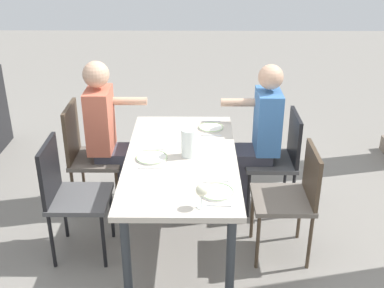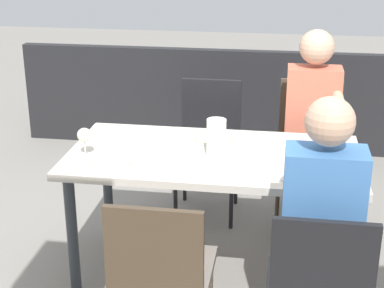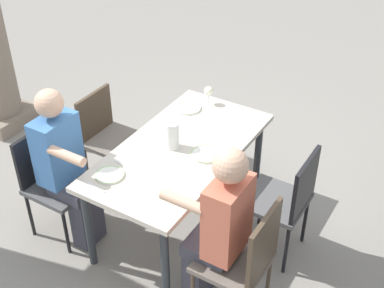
{
  "view_description": "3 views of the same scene",
  "coord_description": "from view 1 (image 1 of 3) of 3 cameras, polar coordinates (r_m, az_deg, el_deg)",
  "views": [
    {
      "loc": [
        3.22,
        0.11,
        2.39
      ],
      "look_at": [
        0.08,
        0.08,
        0.91
      ],
      "focal_mm": 45.26,
      "sensor_mm": 36.0,
      "label": 1
    },
    {
      "loc": [
        -0.36,
        3.08,
        1.98
      ],
      "look_at": [
        0.12,
        0.03,
        0.82
      ],
      "focal_mm": 56.47,
      "sensor_mm": 36.0,
      "label": 2
    },
    {
      "loc": [
        -2.71,
        -1.76,
        3.05
      ],
      "look_at": [
        0.08,
        -0.06,
        0.77
      ],
      "focal_mm": 49.09,
      "sensor_mm": 36.0,
      "label": 3
    }
  ],
  "objects": [
    {
      "name": "ground_plane",
      "position": [
        4.01,
        -1.19,
        -11.32
      ],
      "size": [
        16.0,
        16.0,
        0.0
      ],
      "primitive_type": "plane",
      "color": "gray"
    },
    {
      "name": "dining_table",
      "position": [
        3.64,
        -1.28,
        -2.7
      ],
      "size": [
        1.61,
        0.83,
        0.76
      ],
      "color": "beige",
      "rests_on": "ground"
    },
    {
      "name": "chair_west_north",
      "position": [
        4.27,
        10.22,
        -1.23
      ],
      "size": [
        0.44,
        0.44,
        0.89
      ],
      "color": "#4F4F50",
      "rests_on": "ground"
    },
    {
      "name": "chair_west_south",
      "position": [
        4.3,
        -12.31,
        -0.74
      ],
      "size": [
        0.44,
        0.44,
        0.96
      ],
      "color": "#6A6158",
      "rests_on": "ground"
    },
    {
      "name": "chair_mid_north",
      "position": [
        3.67,
        11.82,
        -5.76
      ],
      "size": [
        0.44,
        0.44,
        0.89
      ],
      "color": "#6A6158",
      "rests_on": "ground"
    },
    {
      "name": "chair_mid_south",
      "position": [
        3.72,
        -14.37,
        -5.38
      ],
      "size": [
        0.44,
        0.44,
        0.93
      ],
      "color": "#4F4F50",
      "rests_on": "ground"
    },
    {
      "name": "diner_woman_green",
      "position": [
        4.19,
        -9.86,
        1.45
      ],
      "size": [
        0.35,
        0.5,
        1.34
      ],
      "color": "#3F3F4C",
      "rests_on": "ground"
    },
    {
      "name": "diner_man_white",
      "position": [
        4.17,
        7.93,
        1.17
      ],
      "size": [
        0.35,
        0.49,
        1.31
      ],
      "color": "#3F3F4C",
      "rests_on": "ground"
    },
    {
      "name": "plate_0",
      "position": [
        4.1,
        2.25,
        1.98
      ],
      "size": [
        0.21,
        0.21,
        0.02
      ],
      "color": "white",
      "rests_on": "dining_table"
    },
    {
      "name": "fork_0",
      "position": [
        4.24,
        2.19,
        2.7
      ],
      "size": [
        0.03,
        0.17,
        0.01
      ],
      "primitive_type": "cube",
      "rotation": [
        0.0,
        0.0,
        -0.1
      ],
      "color": "silver",
      "rests_on": "dining_table"
    },
    {
      "name": "spoon_0",
      "position": [
        3.96,
        2.3,
        1.04
      ],
      "size": [
        0.03,
        0.17,
        0.01
      ],
      "primitive_type": "cube",
      "rotation": [
        0.0,
        0.0,
        -0.1
      ],
      "color": "silver",
      "rests_on": "dining_table"
    },
    {
      "name": "plate_1",
      "position": [
        3.59,
        -4.76,
        -1.59
      ],
      "size": [
        0.23,
        0.23,
        0.02
      ],
      "color": "white",
      "rests_on": "dining_table"
    },
    {
      "name": "fork_1",
      "position": [
        3.73,
        -4.56,
        -0.63
      ],
      "size": [
        0.04,
        0.17,
        0.01
      ],
      "primitive_type": "cube",
      "rotation": [
        0.0,
        0.0,
        0.12
      ],
      "color": "silver",
      "rests_on": "dining_table"
    },
    {
      "name": "spoon_1",
      "position": [
        3.46,
        -4.96,
        -2.79
      ],
      "size": [
        0.02,
        0.17,
        0.01
      ],
      "primitive_type": "cube",
      "rotation": [
        0.0,
        0.0,
        0.02
      ],
      "color": "silver",
      "rests_on": "dining_table"
    },
    {
      "name": "plate_2",
      "position": [
        3.15,
        2.94,
        -5.66
      ],
      "size": [
        0.22,
        0.22,
        0.02
      ],
      "color": "white",
      "rests_on": "dining_table"
    },
    {
      "name": "wine_glass_2",
      "position": [
        2.95,
        1.16,
        -5.53
      ],
      "size": [
        0.08,
        0.08,
        0.16
      ],
      "color": "white",
      "rests_on": "dining_table"
    },
    {
      "name": "fork_2",
      "position": [
        3.28,
        2.84,
        -4.4
      ],
      "size": [
        0.03,
        0.17,
        0.01
      ],
      "primitive_type": "cube",
      "rotation": [
        0.0,
        0.0,
        0.08
      ],
      "color": "silver",
      "rests_on": "dining_table"
    },
    {
      "name": "spoon_2",
      "position": [
        3.03,
        3.04,
        -7.21
      ],
      "size": [
        0.03,
        0.17,
        0.01
      ],
      "primitive_type": "cube",
      "rotation": [
        0.0,
        0.0,
        -0.06
      ],
      "color": "silver",
      "rests_on": "dining_table"
    },
    {
      "name": "water_pitcher",
      "position": [
        3.58,
        -0.43,
        -0.04
      ],
      "size": [
        0.11,
        0.11,
        0.22
      ],
      "color": "white",
      "rests_on": "dining_table"
    }
  ]
}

